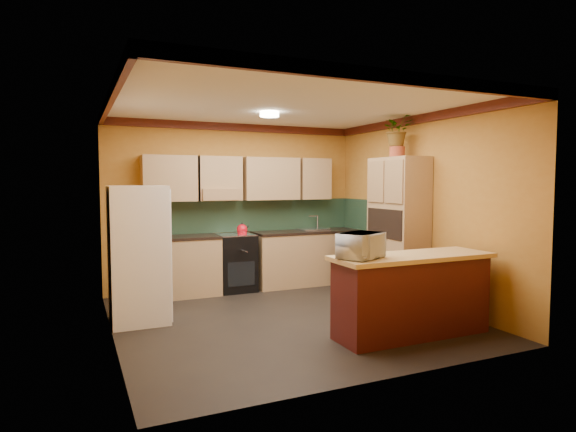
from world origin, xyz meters
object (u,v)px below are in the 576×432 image
object	(u,v)px
fridge	(138,255)
microwave	(361,246)
breakfast_bar	(412,297)
stove	(235,262)
pantry	(398,230)
base_cabinets_back	(271,261)

from	to	relation	value
fridge	microwave	xyz separation A→B (m)	(2.07, -1.81, 0.22)
breakfast_bar	microwave	xyz separation A→B (m)	(-0.68, 0.00, 0.63)
stove	microwave	bearing A→B (deg)	-81.76
stove	microwave	size ratio (longest dim) A/B	1.83
pantry	microwave	bearing A→B (deg)	-137.81
stove	pantry	size ratio (longest dim) A/B	0.43
stove	pantry	distance (m)	2.61
stove	pantry	bearing A→B (deg)	-39.48
fridge	pantry	world-z (taller)	pantry
stove	base_cabinets_back	bearing A→B (deg)	0.00
base_cabinets_back	pantry	distance (m)	2.18
pantry	stove	bearing A→B (deg)	140.52
base_cabinets_back	stove	bearing A→B (deg)	-180.00
breakfast_bar	base_cabinets_back	bearing A→B (deg)	99.36
stove	breakfast_bar	world-z (taller)	stove
fridge	pantry	bearing A→B (deg)	-6.72
stove	fridge	world-z (taller)	fridge
pantry	microwave	xyz separation A→B (m)	(-1.53, -1.38, 0.02)
stove	microwave	distance (m)	3.09
base_cabinets_back	microwave	xyz separation A→B (m)	(-0.19, -3.00, 0.63)
breakfast_bar	microwave	bearing A→B (deg)	180.00
fridge	breakfast_bar	xyz separation A→B (m)	(2.76, -1.81, -0.41)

